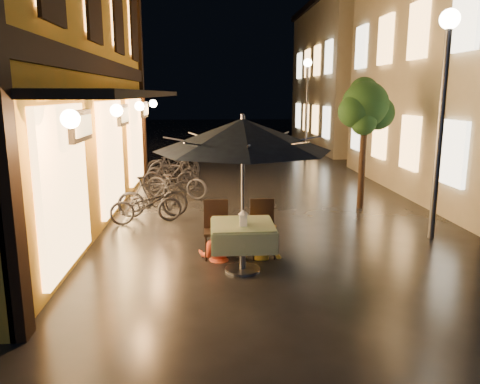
{
  "coord_description": "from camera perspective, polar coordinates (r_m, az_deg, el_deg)",
  "views": [
    {
      "loc": [
        -1.31,
        -6.45,
        2.75
      ],
      "look_at": [
        -0.79,
        1.14,
        1.15
      ],
      "focal_mm": 35.0,
      "sensor_mm": 36.0,
      "label": 1
    }
  ],
  "objects": [
    {
      "name": "bicycle_1",
      "position": [
        10.72,
        -10.6,
        -0.59
      ],
      "size": [
        1.59,
        0.52,
        0.94
      ],
      "primitive_type": "imported",
      "rotation": [
        0.0,
        0.0,
        1.62
      ],
      "color": "black",
      "rests_on": "ground"
    },
    {
      "name": "bicycle_4",
      "position": [
        14.5,
        -8.2,
        2.55
      ],
      "size": [
        1.66,
        0.67,
        0.86
      ],
      "primitive_type": "imported",
      "rotation": [
        0.0,
        0.0,
        1.51
      ],
      "color": "black",
      "rests_on": "ground"
    },
    {
      "name": "streetlamp_near",
      "position": [
        9.49,
        23.62,
        11.92
      ],
      "size": [
        0.36,
        0.36,
        4.23
      ],
      "color": "#59595E",
      "rests_on": "ground"
    },
    {
      "name": "person_yellow",
      "position": [
        7.9,
        2.57,
        -3.15
      ],
      "size": [
        0.94,
        0.57,
        1.41
      ],
      "primitive_type": "imported",
      "rotation": [
        0.0,
        0.0,
        3.09
      ],
      "color": "yellow",
      "rests_on": "ground"
    },
    {
      "name": "bicycle_3",
      "position": [
        13.41,
        -8.51,
        1.97
      ],
      "size": [
        1.59,
        0.52,
        0.94
      ],
      "primitive_type": "imported",
      "rotation": [
        0.0,
        0.0,
        1.62
      ],
      "color": "black",
      "rests_on": "ground"
    },
    {
      "name": "patio_umbrella",
      "position": [
        7.04,
        0.34,
        6.96
      ],
      "size": [
        2.71,
        2.71,
        2.46
      ],
      "color": "#59595E",
      "rests_on": "ground"
    },
    {
      "name": "cafe_table",
      "position": [
        7.34,
        0.32,
        -5.27
      ],
      "size": [
        0.99,
        0.99,
        0.78
      ],
      "color": "#59595E",
      "rests_on": "ground"
    },
    {
      "name": "street_tree",
      "position": [
        11.58,
        15.06,
        9.85
      ],
      "size": [
        1.43,
        1.2,
        3.15
      ],
      "color": "black",
      "rests_on": "ground"
    },
    {
      "name": "bicycle_2",
      "position": [
        12.56,
        -7.73,
        1.2
      ],
      "size": [
        1.79,
        1.06,
        0.89
      ],
      "primitive_type": "imported",
      "rotation": [
        0.0,
        0.0,
        1.27
      ],
      "color": "black",
      "rests_on": "ground"
    },
    {
      "name": "east_building_far",
      "position": [
        26.0,
        16.33,
        13.44
      ],
      "size": [
        7.3,
        10.3,
        7.3
      ],
      "color": "tan",
      "rests_on": "ground"
    },
    {
      "name": "person_orange",
      "position": [
        7.86,
        -2.79,
        -3.21
      ],
      "size": [
        0.79,
        0.68,
        1.41
      ],
      "primitive_type": "imported",
      "rotation": [
        0.0,
        0.0,
        2.9
      ],
      "color": "#C54629",
      "rests_on": "ground"
    },
    {
      "name": "cafe_chair_left",
      "position": [
        8.04,
        -2.92,
        -4.11
      ],
      "size": [
        0.42,
        0.42,
        0.97
      ],
      "color": "black",
      "rests_on": "ground"
    },
    {
      "name": "cafe_chair_right",
      "position": [
        8.09,
        2.77,
        -4.0
      ],
      "size": [
        0.42,
        0.42,
        0.97
      ],
      "color": "black",
      "rests_on": "ground"
    },
    {
      "name": "bicycle_6",
      "position": [
        16.11,
        -8.36,
        3.55
      ],
      "size": [
        1.81,
        1.1,
        0.9
      ],
      "primitive_type": "imported",
      "rotation": [
        0.0,
        0.0,
        1.89
      ],
      "color": "black",
      "rests_on": "ground"
    },
    {
      "name": "bicycle_5",
      "position": [
        15.18,
        -7.99,
        3.33
      ],
      "size": [
        1.79,
        1.11,
        1.04
      ],
      "primitive_type": "imported",
      "rotation": [
        0.0,
        0.0,
        1.96
      ],
      "color": "black",
      "rests_on": "ground"
    },
    {
      "name": "bicycle_0",
      "position": [
        10.28,
        -11.39,
        -1.53
      ],
      "size": [
        1.63,
        0.94,
        0.81
      ],
      "primitive_type": "imported",
      "rotation": [
        0.0,
        0.0,
        1.85
      ],
      "color": "black",
      "rests_on": "ground"
    },
    {
      "name": "table_lantern",
      "position": [
        7.11,
        0.41,
        -3.06
      ],
      "size": [
        0.16,
        0.16,
        0.25
      ],
      "color": "white",
      "rests_on": "cafe_table"
    },
    {
      "name": "ground",
      "position": [
        7.14,
        7.07,
        -10.89
      ],
      "size": [
        90.0,
        90.0,
        0.0
      ],
      "primitive_type": "plane",
      "color": "black",
      "rests_on": "ground"
    },
    {
      "name": "streetlamp_far",
      "position": [
        20.9,
        8.16,
        12.24
      ],
      "size": [
        0.36,
        0.36,
        4.23
      ],
      "color": "#59595E",
      "rests_on": "ground"
    }
  ]
}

